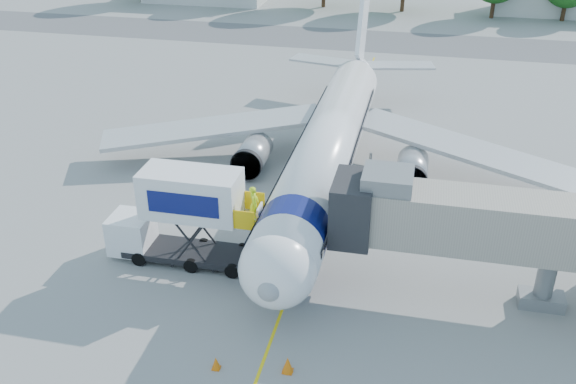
# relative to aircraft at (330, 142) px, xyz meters

# --- Properties ---
(ground) EXTENTS (160.00, 160.00, 0.00)m
(ground) POSITION_rel_aircraft_xyz_m (0.00, -4.12, -2.95)
(ground) COLOR gray
(ground) RESTS_ON ground
(guidance_line) EXTENTS (0.15, 70.00, 0.01)m
(guidance_line) POSITION_rel_aircraft_xyz_m (0.00, -4.12, -2.94)
(guidance_line) COLOR yellow
(guidance_line) RESTS_ON ground
(taxiway_strip) EXTENTS (120.00, 10.00, 0.01)m
(taxiway_strip) POSITION_rel_aircraft_xyz_m (0.00, 37.88, -2.94)
(taxiway_strip) COLOR #59595B
(taxiway_strip) RESTS_ON ground
(aircraft) EXTENTS (34.17, 37.73, 11.35)m
(aircraft) POSITION_rel_aircraft_xyz_m (0.00, 0.00, 0.00)
(aircraft) COLOR white
(aircraft) RESTS_ON ground
(jet_bridge) EXTENTS (13.90, 3.20, 6.60)m
(jet_bridge) POSITION_rel_aircraft_xyz_m (7.99, -11.12, 1.39)
(jet_bridge) COLOR #A19889
(jet_bridge) RESTS_ON ground
(catering_hiloader) EXTENTS (8.50, 2.44, 5.50)m
(catering_hiloader) POSITION_rel_aircraft_xyz_m (-6.26, -11.12, -0.18)
(catering_hiloader) COLOR black
(catering_hiloader) RESTS_ON ground
(safety_cone_a) EXTENTS (0.40, 0.40, 0.63)m
(safety_cone_a) POSITION_rel_aircraft_xyz_m (-1.91, -18.85, -2.64)
(safety_cone_a) COLOR orange
(safety_cone_a) RESTS_ON ground
(safety_cone_b) EXTENTS (0.50, 0.50, 0.79)m
(safety_cone_b) POSITION_rel_aircraft_xyz_m (1.20, -18.36, -2.57)
(safety_cone_b) COLOR orange
(safety_cone_b) RESTS_ON ground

